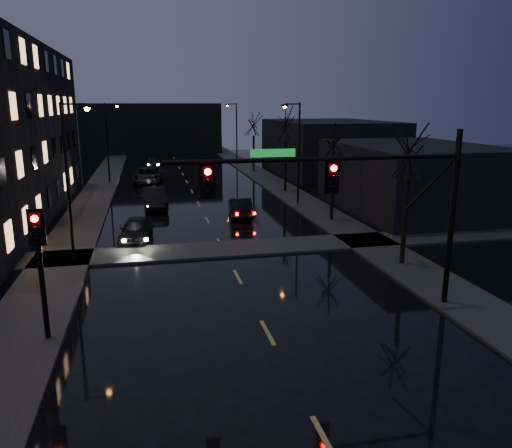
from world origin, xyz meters
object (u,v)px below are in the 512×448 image
oncoming_car_c (148,176)px  lead_car (240,207)px  oncoming_car_b (155,198)px  oncoming_car_d (153,162)px  oncoming_car_a (136,230)px

oncoming_car_c → lead_car: (6.33, -17.27, -0.10)m
oncoming_car_b → oncoming_car_d: 25.88m
oncoming_car_c → oncoming_car_d: bearing=91.8°
oncoming_car_a → oncoming_car_d: bearing=95.6°
oncoming_car_a → oncoming_car_b: size_ratio=0.85×
lead_car → oncoming_car_d: bearing=-73.1°
oncoming_car_a → oncoming_car_c: size_ratio=0.71×
oncoming_car_b → oncoming_car_c: size_ratio=0.83×
oncoming_car_c → lead_car: size_ratio=1.35×
oncoming_car_b → oncoming_car_d: oncoming_car_b is taller
oncoming_car_b → oncoming_car_d: (0.19, 25.87, -0.13)m
oncoming_car_a → oncoming_car_c: oncoming_car_c is taller
oncoming_car_a → oncoming_car_b: (1.31, 9.50, 0.10)m
oncoming_car_a → oncoming_car_d: size_ratio=0.89×
oncoming_car_d → lead_car: (5.68, -30.31, 0.04)m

